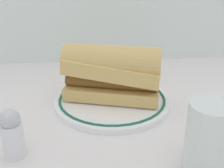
{
  "coord_description": "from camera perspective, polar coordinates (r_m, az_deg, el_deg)",
  "views": [
    {
      "loc": [
        -0.04,
        -0.5,
        0.28
      ],
      "look_at": [
        0.01,
        0.02,
        0.04
      ],
      "focal_mm": 42.68,
      "sensor_mm": 36.0,
      "label": 1
    }
  ],
  "objects": [
    {
      "name": "plate",
      "position": [
        0.58,
        -0.0,
        -3.33
      ],
      "size": [
        0.25,
        0.25,
        0.01
      ],
      "color": "white",
      "rests_on": "ground_plane"
    },
    {
      "name": "drinking_glass",
      "position": [
        0.41,
        19.67,
        -11.58
      ],
      "size": [
        0.06,
        0.06,
        0.11
      ],
      "color": "silver",
      "rests_on": "ground_plane"
    },
    {
      "name": "salt_shaker",
      "position": [
        0.44,
        -20.58,
        -9.93
      ],
      "size": [
        0.03,
        0.03,
        0.08
      ],
      "color": "white",
      "rests_on": "ground_plane"
    },
    {
      "name": "ground_plane",
      "position": [
        0.57,
        -0.66,
        -5.06
      ],
      "size": [
        1.5,
        1.5,
        0.0
      ],
      "primitive_type": "plane",
      "color": "silver"
    },
    {
      "name": "sausage_sandwich",
      "position": [
        0.56,
        -0.0,
        2.67
      ],
      "size": [
        0.21,
        0.13,
        0.11
      ],
      "rotation": [
        0.0,
        0.0,
        -0.28
      ],
      "color": "tan",
      "rests_on": "plate"
    }
  ]
}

